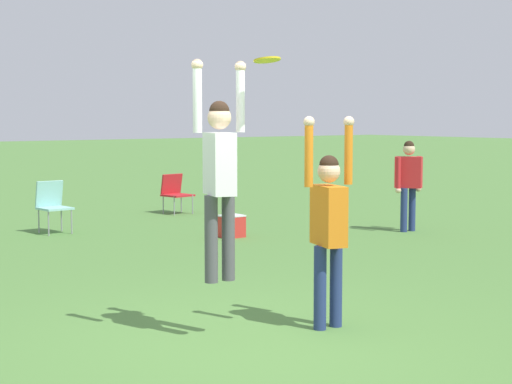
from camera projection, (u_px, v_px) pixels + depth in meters
The scene contains 8 objects.
ground_plane at pixel (248, 341), 7.71m from camera, with size 120.00×120.00×0.00m, color #4C7A38.
person_jumping at pixel (220, 166), 7.68m from camera, with size 0.57×0.46×2.00m.
person_defending at pixel (329, 218), 8.07m from camera, with size 0.60×0.49×2.02m.
frisbee at pixel (267, 60), 7.50m from camera, with size 0.24×0.24×0.05m.
camping_chair_0 at pixel (175, 191), 17.72m from camera, with size 0.59×0.63×0.81m.
camping_chair_2 at pixel (52, 202), 14.74m from camera, with size 0.53×0.57×0.90m.
person_spectator_near at pixel (409, 178), 14.90m from camera, with size 0.61×0.49×1.59m.
cooler_box at pixel (232, 226), 14.25m from camera, with size 0.38×0.32×0.37m.
Camera 1 is at (-4.46, -6.11, 2.02)m, focal length 60.00 mm.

